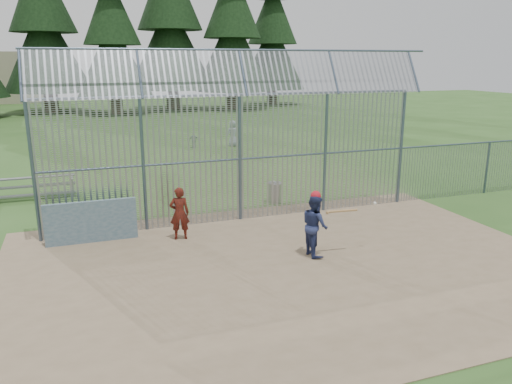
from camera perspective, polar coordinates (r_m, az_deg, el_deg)
name	(u,v)px	position (r m, az deg, el deg)	size (l,w,h in m)	color
ground	(282,258)	(13.16, 2.96, -7.59)	(120.00, 120.00, 0.00)	#2D511E
dirt_infield	(289,265)	(12.73, 3.83, -8.36)	(14.00, 10.00, 0.02)	#756047
dugout_wall	(91,222)	(14.78, -18.31, -3.25)	(2.50, 0.12, 1.20)	#38566B
batter	(315,225)	(13.15, 6.74, -3.78)	(0.80, 0.62, 1.64)	navy
onlooker	(180,213)	(14.41, -8.73, -2.41)	(0.56, 0.37, 1.53)	maroon
bg_kid_standing	(233,133)	(30.05, -2.68, 6.70)	(0.76, 0.49, 1.55)	gray
bg_kid_seated	(194,140)	(29.75, -7.10, 5.91)	(0.54, 0.22, 0.92)	slate
batting_gear	(322,199)	(12.99, 7.59, -0.79)	(1.83, 0.39, 0.61)	red
trash_can	(274,192)	(18.05, 2.07, -0.06)	(0.56, 0.56, 0.82)	gray
bleacher	(33,187)	(20.46, -24.13, 0.51)	(3.00, 0.95, 0.72)	gray
backstop_fence	(294,145)	(16.25, 4.33, 5.39)	(20.09, 0.81, 5.30)	#47566B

